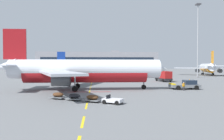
% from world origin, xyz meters
% --- Properties ---
extents(ground, '(400.00, 400.00, 0.00)m').
position_xyz_m(ground, '(40.00, 40.00, 0.00)').
color(ground, slate).
extents(apron_paint_markings, '(8.00, 96.98, 0.01)m').
position_xyz_m(apron_paint_markings, '(18.00, 38.01, 0.00)').
color(apron_paint_markings, yellow).
rests_on(apron_paint_markings, ground).
extents(airliner_foreground, '(34.66, 34.63, 12.20)m').
position_xyz_m(airliner_foreground, '(16.63, 25.25, 3.95)').
color(airliner_foreground, silver).
rests_on(airliner_foreground, ground).
extents(pushback_tug, '(6.01, 3.22, 2.08)m').
position_xyz_m(pushback_tug, '(38.05, 25.19, 0.90)').
color(pushback_tug, slate).
rests_on(pushback_tug, ground).
extents(airliner_mid_left, '(30.00, 31.13, 11.18)m').
position_xyz_m(airliner_mid_left, '(74.74, 84.52, 3.62)').
color(airliner_mid_left, silver).
rests_on(airliner_mid_left, ground).
extents(airliner_far_center, '(35.28, 35.25, 12.42)m').
position_xyz_m(airliner_far_center, '(-13.82, 104.13, 4.02)').
color(airliner_far_center, silver).
rests_on(airliner_far_center, ground).
extents(catering_truck, '(3.54, 7.30, 3.14)m').
position_xyz_m(catering_truck, '(39.96, 45.69, 1.65)').
color(catering_truck, black).
rests_on(catering_truck, ground).
extents(baggage_train, '(10.77, 7.08, 1.14)m').
position_xyz_m(baggage_train, '(17.43, 11.80, 0.53)').
color(baggage_train, silver).
rests_on(baggage_train, ground).
extents(ground_crew_worker, '(0.62, 0.46, 1.66)m').
position_xyz_m(ground_crew_worker, '(36.59, 22.73, 0.94)').
color(ground_crew_worker, '#232328').
rests_on(ground_crew_worker, ground).
extents(apron_light_mast_far, '(1.80, 1.80, 29.05)m').
position_xyz_m(apron_light_mast_far, '(59.26, 63.23, 17.73)').
color(apron_light_mast_far, slate).
rests_on(apron_light_mast_far, ground).
extents(terminal_satellite, '(89.27, 23.99, 16.10)m').
position_xyz_m(terminal_satellite, '(20.92, 149.39, 7.26)').
color(terminal_satellite, gray).
rests_on(terminal_satellite, ground).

